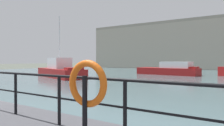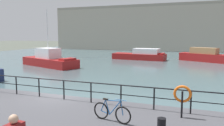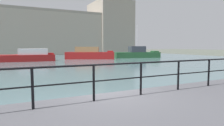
# 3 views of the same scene
# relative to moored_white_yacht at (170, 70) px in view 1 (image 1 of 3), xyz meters

# --- Properties ---
(water_basin) EXTENTS (80.00, 60.00, 0.01)m
(water_basin) POSITION_rel_moored_white_yacht_xyz_m (1.28, 3.40, -0.77)
(water_basin) COLOR #476066
(water_basin) RESTS_ON ground_plane
(moored_white_yacht) EXTENTS (9.31, 3.57, 1.93)m
(moored_white_yacht) POSITION_rel_moored_white_yacht_xyz_m (0.00, 0.00, 0.00)
(moored_white_yacht) COLOR maroon
(moored_white_yacht) RESTS_ON water_basin
(moored_red_daysailer) EXTENTS (9.61, 5.73, 7.71)m
(moored_red_daysailer) POSITION_rel_moored_white_yacht_xyz_m (-9.85, -12.34, 0.09)
(moored_red_daysailer) COLOR maroon
(moored_red_daysailer) RESTS_ON water_basin
(life_ring_stand) EXTENTS (0.75, 0.16, 1.40)m
(life_ring_stand) POSITION_rel_moored_white_yacht_xyz_m (8.26, -28.13, 0.95)
(life_ring_stand) COLOR black
(life_ring_stand) RESTS_ON quay_promenade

